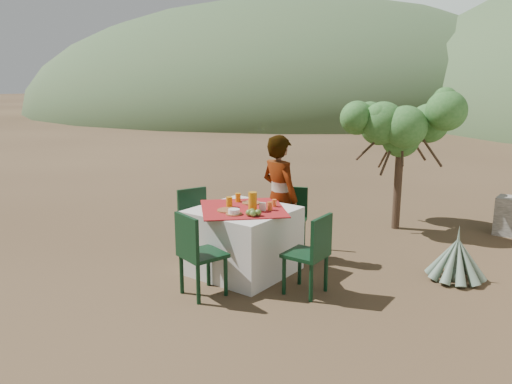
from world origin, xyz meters
The scene contains 21 objects.
ground centered at (0.00, 0.00, 0.00)m, with size 160.00×160.00×0.00m, color #3B2B1A.
table centered at (0.30, -0.01, 0.38)m, with size 1.30×1.30×0.76m.
chair_far centered at (0.32, 0.98, 0.46)m, with size 0.49×0.49×0.82m.
chair_near centered at (0.35, -0.83, 0.49)m, with size 0.50×0.50×0.88m.
chair_left centered at (-0.52, 0.08, 0.47)m, with size 0.50×0.50×0.85m.
chair_right centered at (1.26, -0.09, 0.47)m, with size 0.40×0.40×0.85m.
person centered at (0.37, 0.63, 0.77)m, with size 0.56×0.37×1.54m, color #8C6651.
shrub_tree centered at (1.11, 2.79, 1.43)m, with size 1.54×1.51×1.81m.
agave centered at (2.34, 1.23, 0.23)m, with size 0.65×0.65×0.69m.
hill_near_left centered at (-18.00, 30.00, 0.00)m, with size 40.00×40.00×16.00m, color #36532E.
plate_far centered at (0.24, 0.22, 0.77)m, with size 0.22×0.22×0.01m, color brown.
plate_near centered at (0.25, -0.21, 0.77)m, with size 0.24×0.24×0.01m, color brown.
glass_far centered at (0.07, 0.19, 0.81)m, with size 0.06×0.06×0.10m, color orange.
glass_near centered at (0.15, -0.06, 0.82)m, with size 0.07×0.07×0.12m, color orange.
juice_pitcher centered at (0.47, -0.04, 0.87)m, with size 0.10×0.10×0.21m, color orange.
bowl_plate centered at (0.40, -0.28, 0.77)m, with size 0.18×0.18×0.01m, color brown.
white_bowl centered at (0.40, -0.28, 0.80)m, with size 0.13×0.13×0.05m, color white.
jar_left centered at (0.60, 0.10, 0.81)m, with size 0.06×0.06×0.09m, color #D26225.
jar_right centered at (0.55, 0.26, 0.80)m, with size 0.05×0.05×0.08m, color #D26225.
napkin_holder centered at (0.55, 0.04, 0.81)m, with size 0.07×0.04×0.09m, color white.
fruit_cluster centered at (0.60, -0.21, 0.80)m, with size 0.15×0.14×0.07m.
Camera 1 is at (3.69, -4.30, 2.17)m, focal length 35.00 mm.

